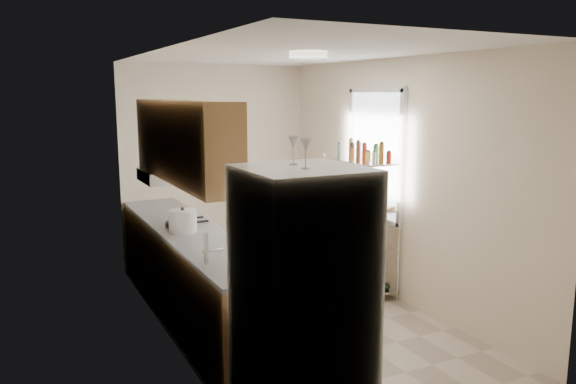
{
  "coord_description": "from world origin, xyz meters",
  "views": [
    {
      "loc": [
        -2.48,
        -4.8,
        2.23
      ],
      "look_at": [
        0.08,
        0.25,
        1.23
      ],
      "focal_mm": 35.0,
      "sensor_mm": 36.0,
      "label": 1
    }
  ],
  "objects_px": {
    "rice_cooker": "(183,221)",
    "frying_pan_large": "(179,224)",
    "espresso_machine": "(351,189)",
    "refrigerator": "(302,306)",
    "cutting_board": "(366,208)"
  },
  "relations": [
    {
      "from": "refrigerator",
      "to": "rice_cooker",
      "type": "xyz_separation_m",
      "value": [
        -0.13,
        2.21,
        0.12
      ]
    },
    {
      "from": "espresso_machine",
      "to": "cutting_board",
      "type": "bearing_deg",
      "value": -101.43
    },
    {
      "from": "cutting_board",
      "to": "espresso_machine",
      "type": "height_order",
      "value": "espresso_machine"
    },
    {
      "from": "espresso_machine",
      "to": "rice_cooker",
      "type": "bearing_deg",
      "value": -171.5
    },
    {
      "from": "cutting_board",
      "to": "espresso_machine",
      "type": "xyz_separation_m",
      "value": [
        0.14,
        0.52,
        0.11
      ]
    },
    {
      "from": "rice_cooker",
      "to": "refrigerator",
      "type": "bearing_deg",
      "value": -86.71
    },
    {
      "from": "cutting_board",
      "to": "espresso_machine",
      "type": "relative_size",
      "value": 1.85
    },
    {
      "from": "frying_pan_large",
      "to": "rice_cooker",
      "type": "bearing_deg",
      "value": -96.59
    },
    {
      "from": "rice_cooker",
      "to": "frying_pan_large",
      "type": "relative_size",
      "value": 0.98
    },
    {
      "from": "refrigerator",
      "to": "espresso_machine",
      "type": "bearing_deg",
      "value": 51.13
    },
    {
      "from": "cutting_board",
      "to": "espresso_machine",
      "type": "bearing_deg",
      "value": 75.06
    },
    {
      "from": "refrigerator",
      "to": "cutting_board",
      "type": "relative_size",
      "value": 3.7
    },
    {
      "from": "frying_pan_large",
      "to": "espresso_machine",
      "type": "height_order",
      "value": "espresso_machine"
    },
    {
      "from": "rice_cooker",
      "to": "frying_pan_large",
      "type": "bearing_deg",
      "value": 82.2
    },
    {
      "from": "rice_cooker",
      "to": "frying_pan_large",
      "type": "height_order",
      "value": "rice_cooker"
    }
  ]
}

